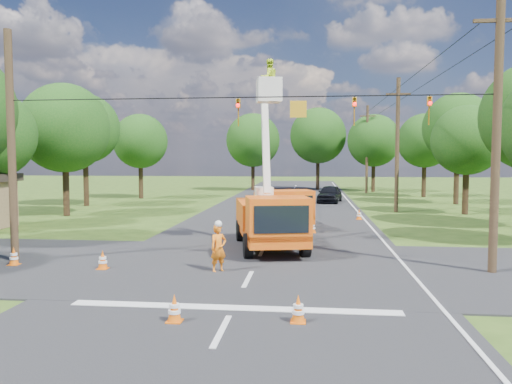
# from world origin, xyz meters

# --- Properties ---
(ground) EXTENTS (140.00, 140.00, 0.00)m
(ground) POSITION_xyz_m (0.00, 20.00, 0.00)
(ground) COLOR #2C4815
(ground) RESTS_ON ground
(road_main) EXTENTS (12.00, 100.00, 0.06)m
(road_main) POSITION_xyz_m (0.00, 20.00, 0.00)
(road_main) COLOR black
(road_main) RESTS_ON ground
(road_cross) EXTENTS (56.00, 10.00, 0.07)m
(road_cross) POSITION_xyz_m (0.00, 2.00, 0.00)
(road_cross) COLOR black
(road_cross) RESTS_ON ground
(stop_bar) EXTENTS (9.00, 0.45, 0.02)m
(stop_bar) POSITION_xyz_m (0.00, -3.20, 0.00)
(stop_bar) COLOR silver
(stop_bar) RESTS_ON ground
(edge_line) EXTENTS (0.12, 90.00, 0.02)m
(edge_line) POSITION_xyz_m (5.60, 20.00, 0.00)
(edge_line) COLOR silver
(edge_line) RESTS_ON ground
(bucket_truck) EXTENTS (3.84, 7.09, 8.50)m
(bucket_truck) POSITION_xyz_m (0.29, 5.77, 1.78)
(bucket_truck) COLOR #E84910
(bucket_truck) RESTS_ON ground
(second_truck) EXTENTS (3.89, 6.55, 2.31)m
(second_truck) POSITION_xyz_m (0.46, 12.74, 1.20)
(second_truck) COLOR #E84910
(second_truck) RESTS_ON ground
(ground_worker) EXTENTS (0.75, 0.72, 1.72)m
(ground_worker) POSITION_xyz_m (-1.20, 1.10, 0.86)
(ground_worker) COLOR orange
(ground_worker) RESTS_ON ground
(distant_car) EXTENTS (2.67, 4.90, 1.58)m
(distant_car) POSITION_xyz_m (3.82, 29.24, 0.79)
(distant_car) COLOR black
(distant_car) RESTS_ON ground
(traffic_cone_0) EXTENTS (0.38, 0.38, 0.71)m
(traffic_cone_0) POSITION_xyz_m (-1.28, -4.43, 0.36)
(traffic_cone_0) COLOR #E9600C
(traffic_cone_0) RESTS_ON ground
(traffic_cone_1) EXTENTS (0.38, 0.38, 0.71)m
(traffic_cone_1) POSITION_xyz_m (1.77, -4.14, 0.36)
(traffic_cone_1) COLOR #E9600C
(traffic_cone_1) RESTS_ON ground
(traffic_cone_2) EXTENTS (0.38, 0.38, 0.71)m
(traffic_cone_2) POSITION_xyz_m (0.66, 7.98, 0.36)
(traffic_cone_2) COLOR #E9600C
(traffic_cone_2) RESTS_ON ground
(traffic_cone_3) EXTENTS (0.38, 0.38, 0.71)m
(traffic_cone_3) POSITION_xyz_m (2.19, 10.65, 0.36)
(traffic_cone_3) COLOR #E9600C
(traffic_cone_3) RESTS_ON ground
(traffic_cone_4) EXTENTS (0.38, 0.38, 0.71)m
(traffic_cone_4) POSITION_xyz_m (-5.47, 1.00, 0.36)
(traffic_cone_4) COLOR #E9600C
(traffic_cone_4) RESTS_ON ground
(traffic_cone_5) EXTENTS (0.38, 0.38, 0.71)m
(traffic_cone_5) POSITION_xyz_m (-9.11, 1.29, 0.36)
(traffic_cone_5) COLOR #E9600C
(traffic_cone_5) RESTS_ON ground
(traffic_cone_7) EXTENTS (0.38, 0.38, 0.71)m
(traffic_cone_7) POSITION_xyz_m (5.26, 16.79, 0.36)
(traffic_cone_7) COLOR #E9600C
(traffic_cone_7) RESTS_ON ground
(pole_right_near) EXTENTS (1.80, 0.30, 10.00)m
(pole_right_near) POSITION_xyz_m (8.50, 2.00, 5.11)
(pole_right_near) COLOR #4C3823
(pole_right_near) RESTS_ON ground
(pole_right_mid) EXTENTS (1.80, 0.30, 10.00)m
(pole_right_mid) POSITION_xyz_m (8.50, 22.00, 5.11)
(pole_right_mid) COLOR #4C3823
(pole_right_mid) RESTS_ON ground
(pole_right_far) EXTENTS (1.80, 0.30, 10.00)m
(pole_right_far) POSITION_xyz_m (8.50, 42.00, 5.11)
(pole_right_far) COLOR #4C3823
(pole_right_far) RESTS_ON ground
(pole_left) EXTENTS (0.30, 0.30, 9.00)m
(pole_left) POSITION_xyz_m (-9.50, 2.00, 4.50)
(pole_left) COLOR #4C3823
(pole_left) RESTS_ON ground
(signal_span) EXTENTS (18.00, 0.29, 1.07)m
(signal_span) POSITION_xyz_m (2.23, 1.99, 5.88)
(signal_span) COLOR black
(signal_span) RESTS_ON ground
(tree_left_d) EXTENTS (6.20, 6.20, 9.24)m
(tree_left_d) POSITION_xyz_m (-15.00, 17.00, 6.12)
(tree_left_d) COLOR #382616
(tree_left_d) RESTS_ON ground
(tree_left_e) EXTENTS (5.80, 5.80, 9.41)m
(tree_left_e) POSITION_xyz_m (-16.80, 24.00, 6.49)
(tree_left_e) COLOR #382616
(tree_left_e) RESTS_ON ground
(tree_left_f) EXTENTS (5.40, 5.40, 8.40)m
(tree_left_f) POSITION_xyz_m (-14.80, 32.00, 5.69)
(tree_left_f) COLOR #382616
(tree_left_f) RESTS_ON ground
(tree_right_c) EXTENTS (5.00, 5.00, 7.83)m
(tree_right_c) POSITION_xyz_m (13.20, 21.00, 5.31)
(tree_right_c) COLOR #382616
(tree_right_c) RESTS_ON ground
(tree_right_d) EXTENTS (6.00, 6.00, 9.70)m
(tree_right_d) POSITION_xyz_m (14.80, 29.00, 6.68)
(tree_right_d) COLOR #382616
(tree_right_d) RESTS_ON ground
(tree_right_e) EXTENTS (5.60, 5.60, 8.63)m
(tree_right_e) POSITION_xyz_m (13.80, 37.00, 5.81)
(tree_right_e) COLOR #382616
(tree_right_e) RESTS_ON ground
(tree_far_a) EXTENTS (6.60, 6.60, 9.50)m
(tree_far_a) POSITION_xyz_m (-5.00, 45.00, 6.19)
(tree_far_a) COLOR #382616
(tree_far_a) RESTS_ON ground
(tree_far_b) EXTENTS (7.00, 7.00, 10.32)m
(tree_far_b) POSITION_xyz_m (3.00, 47.00, 6.81)
(tree_far_b) COLOR #382616
(tree_far_b) RESTS_ON ground
(tree_far_c) EXTENTS (6.20, 6.20, 9.18)m
(tree_far_c) POSITION_xyz_m (9.50, 44.00, 6.06)
(tree_far_c) COLOR #382616
(tree_far_c) RESTS_ON ground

